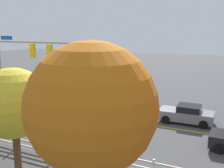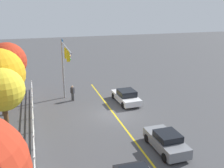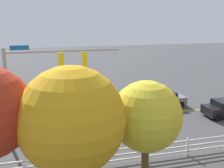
{
  "view_description": "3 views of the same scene",
  "coord_description": "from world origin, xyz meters",
  "px_view_note": "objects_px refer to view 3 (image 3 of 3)",
  "views": [
    {
      "loc": [
        -10.59,
        18.94,
        7.18
      ],
      "look_at": [
        -1.81,
        0.39,
        2.99
      ],
      "focal_mm": 43.56,
      "sensor_mm": 36.0,
      "label": 1
    },
    {
      "loc": [
        -22.42,
        6.93,
        10.27
      ],
      "look_at": [
        -0.66,
        0.4,
        3.25
      ],
      "focal_mm": 42.65,
      "sensor_mm": 36.0,
      "label": 2
    },
    {
      "loc": [
        3.95,
        21.07,
        8.24
      ],
      "look_at": [
        -1.38,
        0.99,
        3.2
      ],
      "focal_mm": 43.8,
      "sensor_mm": 36.0,
      "label": 3
    }
  ],
  "objects_px": {
    "tree_0": "(146,116)",
    "car_1": "(164,100)",
    "car_2": "(59,107)",
    "tree_2": "(71,120)",
    "pedestrian": "(31,130)"
  },
  "relations": [
    {
      "from": "tree_2",
      "to": "car_1",
      "type": "bearing_deg",
      "value": -130.43
    },
    {
      "from": "car_1",
      "to": "tree_2",
      "type": "distance_m",
      "value": 15.82
    },
    {
      "from": "car_1",
      "to": "car_2",
      "type": "height_order",
      "value": "car_2"
    },
    {
      "from": "pedestrian",
      "to": "tree_0",
      "type": "relative_size",
      "value": 0.31
    },
    {
      "from": "car_2",
      "to": "pedestrian",
      "type": "xyz_separation_m",
      "value": [
        2.2,
        5.35,
        0.26
      ]
    },
    {
      "from": "car_2",
      "to": "tree_2",
      "type": "xyz_separation_m",
      "value": [
        0.22,
        12.2,
        3.34
      ]
    },
    {
      "from": "car_2",
      "to": "tree_2",
      "type": "distance_m",
      "value": 12.65
    },
    {
      "from": "tree_0",
      "to": "tree_2",
      "type": "bearing_deg",
      "value": 8.86
    },
    {
      "from": "pedestrian",
      "to": "tree_2",
      "type": "bearing_deg",
      "value": 157.63
    },
    {
      "from": "car_1",
      "to": "car_2",
      "type": "distance_m",
      "value": 9.82
    },
    {
      "from": "tree_2",
      "to": "car_2",
      "type": "bearing_deg",
      "value": -91.01
    },
    {
      "from": "tree_0",
      "to": "car_1",
      "type": "bearing_deg",
      "value": -119.66
    },
    {
      "from": "pedestrian",
      "to": "tree_0",
      "type": "height_order",
      "value": "tree_0"
    },
    {
      "from": "tree_0",
      "to": "car_2",
      "type": "bearing_deg",
      "value": -73.55
    },
    {
      "from": "car_1",
      "to": "tree_2",
      "type": "bearing_deg",
      "value": 48.3
    }
  ]
}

